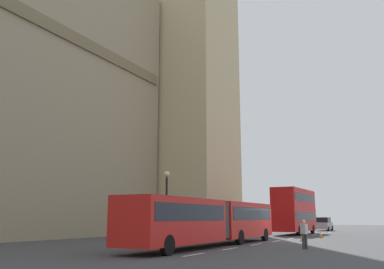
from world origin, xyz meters
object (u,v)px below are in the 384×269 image
Objects in this scene: traffic_cone_west at (302,238)px; pedestrian_near_cones at (304,233)px; articulated_bus at (211,219)px; double_decker_bus at (295,209)px; street_lamp at (166,201)px; traffic_cone_middle at (321,235)px; sedan_lead at (324,224)px.

pedestrian_near_cones is at bearing -165.55° from traffic_cone_west.
double_decker_bus reaches higher than articulated_bus.
street_lamp is (-19.87, 4.50, 0.35)m from double_decker_bus.
street_lamp is at bearing 167.22° from double_decker_bus.
street_lamp is at bearing 128.86° from traffic_cone_west.
traffic_cone_west is 6.17m from traffic_cone_middle.
articulated_bus is 31.11× the size of traffic_cone_middle.
double_decker_bus is 15.17m from sedan_lead.
double_decker_bus is 17.21× the size of traffic_cone_west.
traffic_cone_middle is (6.17, -0.21, 0.00)m from traffic_cone_west.
double_decker_bus is (21.57, 0.00, 0.96)m from articulated_bus.
articulated_bus is at bearing 155.40° from traffic_cone_west.
street_lamp is 3.12× the size of pedestrian_near_cones.
sedan_lead reaches higher than pedestrian_near_cones.
street_lamp reaches higher than sedan_lead.
sedan_lead reaches higher than traffic_cone_middle.
articulated_bus is at bearing 91.90° from pedestrian_near_cones.
traffic_cone_west is 8.54m from pedestrian_near_cones.
double_decker_bus reaches higher than traffic_cone_middle.
traffic_cone_middle is at bearing -33.62° from street_lamp.
articulated_bus is 4.10× the size of sedan_lead.
sedan_lead is at bearing -0.63° from double_decker_bus.
traffic_cone_west is (8.45, -3.87, -1.46)m from articulated_bus.
articulated_bus reaches higher than sedan_lead.
traffic_cone_west is 0.34× the size of pedestrian_near_cones.
traffic_cone_middle is at bearing -169.92° from sedan_lead.
sedan_lead is 36.90m from pedestrian_near_cones.
double_decker_bus is 1.89× the size of street_lamp.
traffic_cone_west and traffic_cone_middle have the same top height.
articulated_bus is 15.25m from traffic_cone_middle.
pedestrian_near_cones is at bearing -170.91° from sedan_lead.
traffic_cone_middle is (14.62, -4.08, -1.46)m from articulated_bus.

